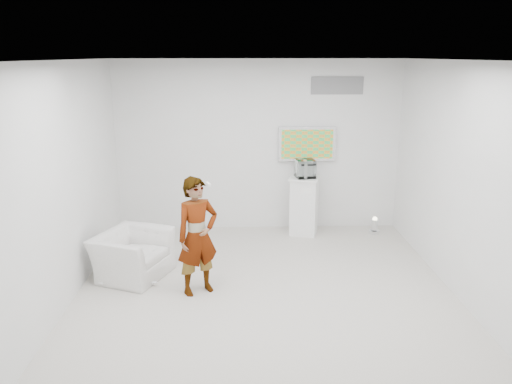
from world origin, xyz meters
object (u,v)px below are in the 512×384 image
pedestal (304,206)px  floor_uplight (374,226)px  tv (307,144)px  armchair (132,255)px  person (198,236)px

pedestal → floor_uplight: (1.25, -0.06, -0.36)m
tv → pedestal: 1.09m
armchair → person: bearing=-95.9°
tv → armchair: 3.59m
armchair → pedestal: bearing=-35.3°
tv → floor_uplight: bearing=-17.0°
tv → pedestal: tv is taller
armchair → floor_uplight: armchair is taller
person → armchair: size_ratio=1.59×
armchair → floor_uplight: size_ratio=3.41×
armchair → pedestal: pedestal is taller
person → floor_uplight: (2.92, 2.16, -0.64)m
person → pedestal: bearing=22.2°
person → floor_uplight: 3.69m
person → floor_uplight: bearing=5.7°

